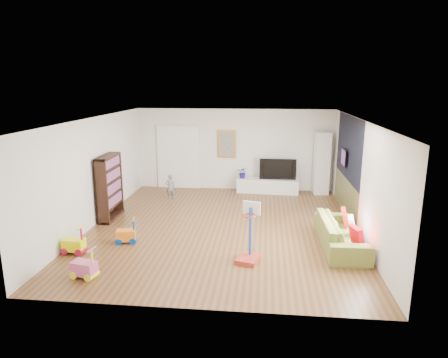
# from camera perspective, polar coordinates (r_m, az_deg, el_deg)

# --- Properties ---
(floor) EXTENTS (6.50, 7.50, 0.00)m
(floor) POSITION_cam_1_polar(r_m,az_deg,el_deg) (10.09, -0.24, -6.89)
(floor) COLOR brown
(floor) RESTS_ON ground
(ceiling) EXTENTS (6.50, 7.50, 0.00)m
(ceiling) POSITION_cam_1_polar(r_m,az_deg,el_deg) (9.49, -0.25, 8.56)
(ceiling) COLOR white
(ceiling) RESTS_ON ground
(wall_back) EXTENTS (6.50, 0.00, 2.70)m
(wall_back) POSITION_cam_1_polar(r_m,az_deg,el_deg) (13.37, 1.49, 4.21)
(wall_back) COLOR silver
(wall_back) RESTS_ON ground
(wall_front) EXTENTS (6.50, 0.00, 2.70)m
(wall_front) POSITION_cam_1_polar(r_m,az_deg,el_deg) (6.14, -4.04, -7.29)
(wall_front) COLOR white
(wall_front) RESTS_ON ground
(wall_left) EXTENTS (0.00, 7.50, 2.70)m
(wall_left) POSITION_cam_1_polar(r_m,az_deg,el_deg) (10.55, -18.08, 0.98)
(wall_left) COLOR silver
(wall_left) RESTS_ON ground
(wall_right) EXTENTS (0.00, 7.50, 2.70)m
(wall_right) POSITION_cam_1_polar(r_m,az_deg,el_deg) (9.90, 18.80, 0.12)
(wall_right) COLOR silver
(wall_right) RESTS_ON ground
(navy_accent) EXTENTS (0.01, 3.20, 1.70)m
(navy_accent) POSITION_cam_1_polar(r_m,az_deg,el_deg) (11.15, 17.38, 4.30)
(navy_accent) COLOR black
(navy_accent) RESTS_ON wall_right
(olive_wainscot) EXTENTS (0.01, 3.20, 1.00)m
(olive_wainscot) POSITION_cam_1_polar(r_m,az_deg,el_deg) (11.43, 16.90, -2.39)
(olive_wainscot) COLOR brown
(olive_wainscot) RESTS_ON wall_right
(doorway) EXTENTS (1.45, 0.06, 2.10)m
(doorway) POSITION_cam_1_polar(r_m,az_deg,el_deg) (13.66, -6.52, 3.05)
(doorway) COLOR white
(doorway) RESTS_ON ground
(painting_back) EXTENTS (0.62, 0.06, 0.92)m
(painting_back) POSITION_cam_1_polar(r_m,az_deg,el_deg) (13.32, 0.40, 5.05)
(painting_back) COLOR gold
(painting_back) RESTS_ON wall_back
(artwork_right) EXTENTS (0.04, 0.56, 0.46)m
(artwork_right) POSITION_cam_1_polar(r_m,az_deg,el_deg) (11.38, 16.76, 2.99)
(artwork_right) COLOR #7F3F8C
(artwork_right) RESTS_ON wall_right
(media_console) EXTENTS (2.03, 0.63, 0.47)m
(media_console) POSITION_cam_1_polar(r_m,az_deg,el_deg) (13.20, 6.25, -0.95)
(media_console) COLOR silver
(media_console) RESTS_ON ground
(tall_cabinet) EXTENTS (0.50, 0.50, 2.01)m
(tall_cabinet) POSITION_cam_1_polar(r_m,az_deg,el_deg) (13.22, 13.77, 2.19)
(tall_cabinet) COLOR white
(tall_cabinet) RESTS_ON ground
(bookshelf) EXTENTS (0.32, 1.17, 1.70)m
(bookshelf) POSITION_cam_1_polar(r_m,az_deg,el_deg) (10.95, -16.02, -1.13)
(bookshelf) COLOR black
(bookshelf) RESTS_ON ground
(sofa) EXTENTS (0.91, 2.19, 0.63)m
(sofa) POSITION_cam_1_polar(r_m,az_deg,el_deg) (9.20, 16.39, -7.46)
(sofa) COLOR olive
(sofa) RESTS_ON ground
(basketball_hoop) EXTENTS (0.54, 0.61, 1.23)m
(basketball_hoop) POSITION_cam_1_polar(r_m,az_deg,el_deg) (8.05, 3.50, -7.69)
(basketball_hoop) COLOR #AC3121
(basketball_hoop) RESTS_ON ground
(ride_on_yellow) EXTENTS (0.47, 0.30, 0.60)m
(ride_on_yellow) POSITION_cam_1_polar(r_m,az_deg,el_deg) (9.10, -20.72, -8.15)
(ride_on_yellow) COLOR #F2FB00
(ride_on_yellow) RESTS_ON ground
(ride_on_orange) EXTENTS (0.47, 0.35, 0.57)m
(ride_on_orange) POSITION_cam_1_polar(r_m,az_deg,el_deg) (9.32, -13.86, -7.22)
(ride_on_orange) COLOR orange
(ride_on_orange) RESTS_ON ground
(ride_on_pink) EXTENTS (0.50, 0.37, 0.60)m
(ride_on_pink) POSITION_cam_1_polar(r_m,az_deg,el_deg) (7.96, -19.42, -11.22)
(ride_on_pink) COLOR #CF5890
(ride_on_pink) RESTS_ON ground
(child) EXTENTS (0.34, 0.31, 0.79)m
(child) POSITION_cam_1_polar(r_m,az_deg,el_deg) (12.46, -7.70, -1.11)
(child) COLOR slate
(child) RESTS_ON ground
(tv) EXTENTS (1.18, 0.17, 0.68)m
(tv) POSITION_cam_1_polar(r_m,az_deg,el_deg) (13.13, 7.68, 1.50)
(tv) COLOR black
(tv) RESTS_ON media_console
(vase_plant) EXTENTS (0.39, 0.35, 0.39)m
(vase_plant) POSITION_cam_1_polar(r_m,az_deg,el_deg) (13.12, 2.71, 0.95)
(vase_plant) COLOR #1B128A
(vase_plant) RESTS_ON media_console
(pillow_left) EXTENTS (0.21, 0.42, 0.41)m
(pillow_left) POSITION_cam_1_polar(r_m,az_deg,el_deg) (8.62, 18.42, -7.73)
(pillow_left) COLOR red
(pillow_left) RESTS_ON sofa
(pillow_center) EXTENTS (0.17, 0.41, 0.40)m
(pillow_center) POSITION_cam_1_polar(r_m,az_deg,el_deg) (9.18, 17.84, -6.39)
(pillow_center) COLOR white
(pillow_center) RESTS_ON sofa
(pillow_right) EXTENTS (0.15, 0.39, 0.38)m
(pillow_right) POSITION_cam_1_polar(r_m,az_deg,el_deg) (9.74, 16.88, -5.15)
(pillow_right) COLOR #B31710
(pillow_right) RESTS_ON sofa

